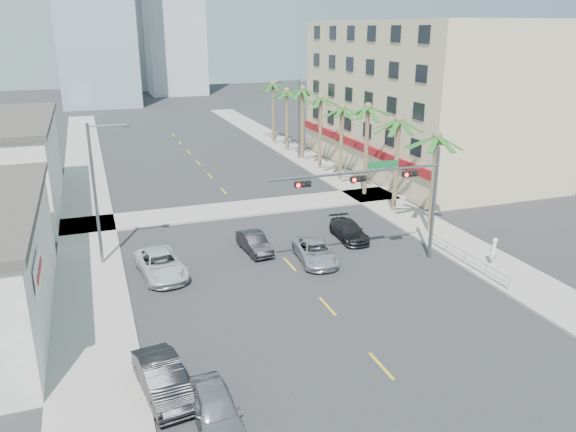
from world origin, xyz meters
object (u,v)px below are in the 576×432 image
object	(u,v)px
car_lane_right	(349,231)
car_parked_far	(161,265)
traffic_signal_mast	(391,188)
car_lane_center	(315,252)
pedestrian	(493,251)
car_parked_mid	(163,379)
car_lane_left	(254,243)
car_parked_near	(215,409)

from	to	relation	value
car_lane_right	car_parked_far	bearing A→B (deg)	-168.84
traffic_signal_mast	car_parked_far	distance (m)	14.69
car_lane_center	pedestrian	bearing A→B (deg)	-17.13
car_parked_mid	pedestrian	distance (m)	22.20
car_parked_mid	car_lane_center	distance (m)	15.47
car_parked_far	car_lane_left	distance (m)	6.65
car_lane_left	car_parked_near	bearing A→B (deg)	-115.80
car_lane_center	traffic_signal_mast	bearing A→B (deg)	-19.31
traffic_signal_mast	car_parked_near	bearing A→B (deg)	-140.35
car_parked_mid	car_lane_center	world-z (taller)	car_parked_mid
car_parked_far	car_lane_left	size ratio (longest dim) A/B	1.33
car_parked_near	car_parked_far	size ratio (longest dim) A/B	0.79
car_lane_right	pedestrian	bearing A→B (deg)	-45.91
car_lane_left	car_lane_center	world-z (taller)	car_lane_center
car_lane_left	car_lane_right	distance (m)	7.00
traffic_signal_mast	car_parked_mid	world-z (taller)	traffic_signal_mast
traffic_signal_mast	car_lane_center	distance (m)	6.31
car_parked_far	car_lane_right	world-z (taller)	car_parked_far
car_parked_mid	car_lane_left	distance (m)	15.76
car_parked_near	car_lane_right	bearing A→B (deg)	49.95
traffic_signal_mast	car_lane_center	world-z (taller)	traffic_signal_mast
car_parked_near	car_parked_far	distance (m)	14.34
car_parked_near	car_lane_right	distance (m)	20.94
car_lane_center	car_parked_near	bearing A→B (deg)	-119.05
car_parked_far	car_lane_right	xyz separation A→B (m)	(13.40, 1.84, -0.09)
car_parked_near	car_parked_mid	distance (m)	2.97
car_parked_near	car_lane_center	bearing A→B (deg)	53.63
car_lane_left	pedestrian	bearing A→B (deg)	-33.31
car_lane_right	traffic_signal_mast	bearing A→B (deg)	-83.33
car_parked_far	pedestrian	bearing A→B (deg)	-22.28
car_lane_center	car_lane_right	distance (m)	4.78
car_parked_mid	car_parked_far	distance (m)	11.94
car_parked_mid	car_parked_near	bearing A→B (deg)	-65.29
car_parked_mid	car_lane_center	size ratio (longest dim) A/B	0.95
car_lane_center	pedestrian	world-z (taller)	pedestrian
car_parked_mid	car_lane_left	xyz separation A→B (m)	(7.90, 13.63, -0.10)
car_parked_near	car_parked_far	world-z (taller)	car_parked_far
car_parked_far	car_lane_center	world-z (taller)	car_parked_far
car_parked_mid	car_lane_left	size ratio (longest dim) A/B	1.15
car_parked_far	car_lane_left	xyz separation A→B (m)	(6.40, 1.79, -0.08)
car_parked_mid	pedestrian	xyz separation A→B (m)	(21.30, 6.25, 0.28)
car_parked_mid	pedestrian	size ratio (longest dim) A/B	2.58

